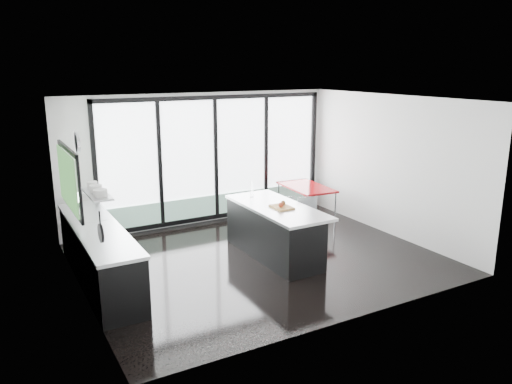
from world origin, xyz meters
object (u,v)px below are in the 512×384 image
island (273,231)px  bar_stool_far (289,222)px  bar_stool_near (309,231)px  red_table (306,202)px

island → bar_stool_far: island is taller
island → bar_stool_near: bearing=-10.9°
island → red_table: (1.80, 1.58, -0.10)m
bar_stool_far → island: bearing=-116.2°
bar_stool_near → red_table: bar_stool_near is taller
red_table → island: bearing=-138.8°
island → bar_stool_near: (0.68, -0.13, -0.09)m
bar_stool_near → bar_stool_far: 0.83m
bar_stool_far → red_table: (1.02, 0.88, 0.06)m
island → bar_stool_near: 0.70m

